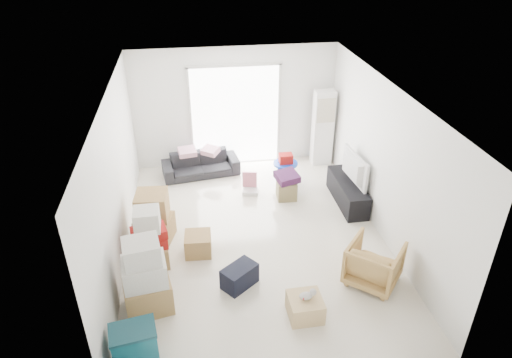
{
  "coord_description": "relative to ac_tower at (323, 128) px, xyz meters",
  "views": [
    {
      "loc": [
        -1.01,
        -6.56,
        4.97
      ],
      "look_at": [
        0.04,
        0.2,
        1.08
      ],
      "focal_mm": 32.0,
      "sensor_mm": 36.0,
      "label": 1
    }
  ],
  "objects": [
    {
      "name": "armchair",
      "position": [
        -0.31,
        -4.07,
        -0.49
      ],
      "size": [
        1.04,
        1.03,
        0.78
      ],
      "primitive_type": "imported",
      "rotation": [
        0.0,
        0.0,
        2.43
      ],
      "color": "tan",
      "rests_on": "room_shell"
    },
    {
      "name": "pillow_left",
      "position": [
        -3.07,
        -0.15,
        -0.16
      ],
      "size": [
        0.45,
        0.38,
        0.13
      ],
      "primitive_type": "cube",
      "rotation": [
        0.0,
        0.0,
        0.16
      ],
      "color": "#C791A6",
      "rests_on": "sofa"
    },
    {
      "name": "blanket",
      "position": [
        -1.12,
        -1.42,
        -0.42
      ],
      "size": [
        0.51,
        0.51,
        0.14
      ],
      "primitive_type": "cube",
      "rotation": [
        0.0,
        0.0,
        0.22
      ],
      "color": "#481D4A",
      "rests_on": "ottoman"
    },
    {
      "name": "sofa",
      "position": [
        -2.8,
        -0.15,
        -0.55
      ],
      "size": [
        1.72,
        0.72,
        0.65
      ],
      "primitive_type": "imported",
      "rotation": [
        0.0,
        0.0,
        0.14
      ],
      "color": "#25262A",
      "rests_on": "room_shell"
    },
    {
      "name": "plush_bunny",
      "position": [
        -1.5,
        -4.6,
        -0.5
      ],
      "size": [
        0.26,
        0.15,
        0.13
      ],
      "rotation": [
        0.0,
        0.0,
        0.19
      ],
      "color": "#B2ADA8",
      "rests_on": "wood_crate"
    },
    {
      "name": "pillow_right",
      "position": [
        -2.57,
        -0.17,
        -0.16
      ],
      "size": [
        0.47,
        0.46,
        0.13
      ],
      "primitive_type": "cube",
      "rotation": [
        0.0,
        0.0,
        -0.66
      ],
      "color": "#C791A6",
      "rests_on": "sofa"
    },
    {
      "name": "toy_walker",
      "position": [
        -1.82,
        -1.08,
        -0.76
      ],
      "size": [
        0.37,
        0.34,
        0.43
      ],
      "rotation": [
        0.0,
        0.0,
        -0.22
      ],
      "color": "silver",
      "rests_on": "room_shell"
    },
    {
      "name": "duffel_bag",
      "position": [
        -2.38,
        -3.84,
        -0.7
      ],
      "size": [
        0.64,
        0.6,
        0.35
      ],
      "primitive_type": "cube",
      "rotation": [
        0.0,
        0.0,
        0.67
      ],
      "color": "black",
      "rests_on": "room_shell"
    },
    {
      "name": "storage_bins",
      "position": [
        -3.85,
        -5.12,
        -0.55
      ],
      "size": [
        0.62,
        0.48,
        0.65
      ],
      "rotation": [
        0.0,
        0.0,
        0.16
      ],
      "color": "#0E4F5D",
      "rests_on": "room_shell"
    },
    {
      "name": "box_stack_a",
      "position": [
        -3.75,
        -4.12,
        -0.34
      ],
      "size": [
        0.75,
        0.66,
        1.2
      ],
      "rotation": [
        0.0,
        0.0,
        0.13
      ],
      "color": "#9C7346",
      "rests_on": "room_shell"
    },
    {
      "name": "room_shell",
      "position": [
        -1.95,
        -2.65,
        0.48
      ],
      "size": [
        4.98,
        6.48,
        3.18
      ],
      "color": "beige",
      "rests_on": "ground"
    },
    {
      "name": "loose_box",
      "position": [
        -2.98,
        -2.94,
        -0.69
      ],
      "size": [
        0.47,
        0.47,
        0.37
      ],
      "primitive_type": "cube",
      "rotation": [
        0.0,
        0.0,
        -0.06
      ],
      "color": "#9C7346",
      "rests_on": "room_shell"
    },
    {
      "name": "ottoman",
      "position": [
        -1.12,
        -1.42,
        -0.68
      ],
      "size": [
        0.4,
        0.4,
        0.39
      ],
      "primitive_type": "cube",
      "rotation": [
        0.0,
        0.0,
        -0.05
      ],
      "color": "olive",
      "rests_on": "room_shell"
    },
    {
      "name": "wood_crate",
      "position": [
        -1.53,
        -4.61,
        -0.72
      ],
      "size": [
        0.48,
        0.48,
        0.32
      ],
      "primitive_type": "cube",
      "rotation": [
        0.0,
        0.0,
        0.01
      ],
      "color": "tan",
      "rests_on": "room_shell"
    },
    {
      "name": "tv_console",
      "position": [
        0.05,
        -1.78,
        -0.63
      ],
      "size": [
        0.43,
        1.44,
        0.48
      ],
      "primitive_type": "cube",
      "color": "black",
      "rests_on": "room_shell"
    },
    {
      "name": "television",
      "position": [
        0.05,
        -1.78,
        -0.33
      ],
      "size": [
        0.68,
        1.08,
        0.13
      ],
      "primitive_type": "imported",
      "rotation": [
        0.0,
        0.0,
        1.66
      ],
      "color": "black",
      "rests_on": "tv_console"
    },
    {
      "name": "box_stack_c",
      "position": [
        -3.72,
        -2.4,
        -0.43
      ],
      "size": [
        0.74,
        0.67,
        0.92
      ],
      "rotation": [
        0.0,
        0.0,
        -0.18
      ],
      "color": "#9C7346",
      "rests_on": "room_shell"
    },
    {
      "name": "ac_tower",
      "position": [
        0.0,
        0.0,
        0.0
      ],
      "size": [
        0.45,
        0.3,
        1.75
      ],
      "primitive_type": "cube",
      "color": "white",
      "rests_on": "room_shell"
    },
    {
      "name": "box_stack_b",
      "position": [
        -3.75,
        -3.11,
        -0.42
      ],
      "size": [
        0.61,
        0.59,
        1.06
      ],
      "rotation": [
        0.0,
        0.0,
        0.09
      ],
      "color": "#9C7346",
      "rests_on": "room_shell"
    },
    {
      "name": "kids_table",
      "position": [
        -1.0,
        -0.75,
        -0.41
      ],
      "size": [
        0.53,
        0.53,
        0.65
      ],
      "rotation": [
        0.0,
        0.0,
        -0.17
      ],
      "color": "#0D38C4",
      "rests_on": "room_shell"
    },
    {
      "name": "sliding_door",
      "position": [
        -1.95,
        0.33,
        0.37
      ],
      "size": [
        2.1,
        0.04,
        2.33
      ],
      "color": "white",
      "rests_on": "room_shell"
    }
  ]
}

